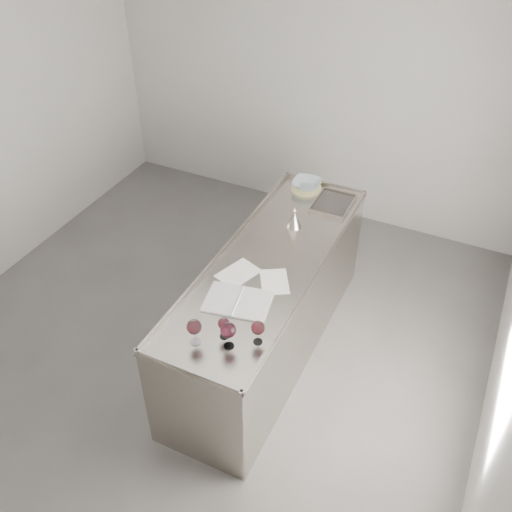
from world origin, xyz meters
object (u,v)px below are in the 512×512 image
at_px(wine_glass_middle, 228,331).
at_px(wine_funnel, 294,221).
at_px(wine_glass_left, 194,327).
at_px(ceramic_bowl, 307,184).
at_px(counter, 269,305).
at_px(notebook, 238,301).
at_px(wine_glass_small, 224,324).
at_px(wine_glass_right, 258,328).

xyz_separation_m(wine_glass_middle, wine_funnel, (-0.13, 1.37, -0.08)).
distance_m(wine_glass_left, ceramic_bowl, 2.01).
height_order(counter, notebook, counter).
height_order(counter, wine_glass_small, wine_glass_small).
bearing_deg(counter, wine_glass_right, -70.60).
relative_size(wine_glass_small, notebook, 0.32).
height_order(counter, wine_glass_right, wine_glass_right).
relative_size(wine_glass_middle, wine_funnel, 1.06).
bearing_deg(wine_glass_right, wine_funnel, 102.54).
bearing_deg(wine_glass_left, wine_funnel, 86.97).
distance_m(wine_glass_left, wine_glass_small, 0.19).
bearing_deg(notebook, wine_funnel, 79.03).
relative_size(counter, notebook, 4.88).
height_order(wine_glass_middle, notebook, wine_glass_middle).
relative_size(ceramic_bowl, wine_funnel, 1.36).
height_order(notebook, wine_funnel, wine_funnel).
bearing_deg(wine_glass_small, wine_funnel, 92.85).
bearing_deg(wine_funnel, wine_glass_middle, -84.56).
relative_size(wine_glass_right, notebook, 0.35).
height_order(wine_glass_middle, wine_glass_small, wine_glass_middle).
bearing_deg(ceramic_bowl, wine_glass_right, -77.75).
height_order(wine_glass_middle, wine_glass_right, wine_glass_middle).
height_order(wine_glass_left, wine_glass_small, wine_glass_left).
xyz_separation_m(wine_glass_small, notebook, (-0.07, 0.32, -0.10)).
distance_m(counter, notebook, 0.69).
distance_m(wine_glass_left, wine_glass_middle, 0.22).
relative_size(counter, wine_glass_small, 15.44).
distance_m(wine_glass_middle, ceramic_bowl, 1.96).
height_order(wine_glass_left, wine_glass_middle, wine_glass_middle).
bearing_deg(notebook, wine_glass_right, -54.67).
relative_size(notebook, wine_funnel, 2.68).
height_order(wine_glass_small, notebook, wine_glass_small).
bearing_deg(notebook, wine_glass_middle, -81.64).
distance_m(wine_glass_left, notebook, 0.47).
bearing_deg(wine_glass_small, wine_glass_right, 13.25).
xyz_separation_m(counter, notebook, (-0.01, -0.51, 0.47)).
relative_size(wine_glass_left, notebook, 0.38).
xyz_separation_m(notebook, wine_funnel, (0.00, 0.99, 0.05)).
distance_m(notebook, wine_funnel, 0.99).
distance_m(wine_glass_small, ceramic_bowl, 1.89).
bearing_deg(counter, wine_funnel, 90.68).
bearing_deg(ceramic_bowl, notebook, -85.81).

